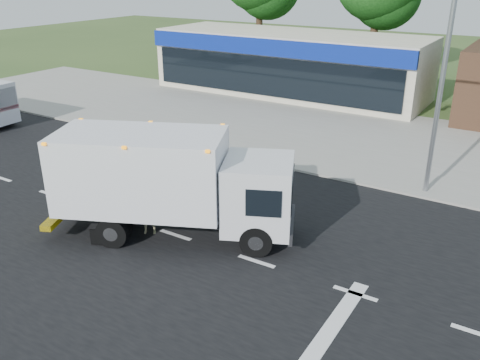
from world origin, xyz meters
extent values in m
plane|color=#385123|center=(0.00, 0.00, 0.00)|extent=(120.00, 120.00, 0.00)
cube|color=black|center=(0.00, 0.00, 0.00)|extent=(60.00, 14.00, 0.02)
cube|color=gray|center=(0.00, 8.20, 0.06)|extent=(60.00, 2.40, 0.12)
cube|color=gray|center=(0.00, 14.00, 0.01)|extent=(60.00, 9.00, 0.02)
cube|color=silver|center=(-12.00, 0.00, 0.02)|extent=(1.20, 0.15, 0.01)
cube|color=silver|center=(-9.00, 0.00, 0.02)|extent=(1.20, 0.15, 0.01)
cube|color=silver|center=(-6.00, 0.00, 0.02)|extent=(1.20, 0.15, 0.01)
cube|color=silver|center=(-3.00, 0.00, 0.02)|extent=(1.20, 0.15, 0.01)
cube|color=silver|center=(0.00, 0.00, 0.02)|extent=(1.20, 0.15, 0.01)
cube|color=silver|center=(3.00, 0.00, 0.02)|extent=(1.20, 0.15, 0.01)
cube|color=silver|center=(6.00, 0.00, 0.02)|extent=(1.20, 0.15, 0.01)
cube|color=black|center=(-3.96, -0.32, 0.72)|extent=(5.09, 3.03, 0.36)
cube|color=silver|center=(-0.64, 1.17, 1.59)|extent=(2.77, 2.85, 2.15)
cube|color=black|center=(0.25, 1.56, 1.79)|extent=(0.94, 1.84, 0.92)
cube|color=white|center=(-3.96, -0.32, 2.15)|extent=(5.68, 4.34, 2.41)
cube|color=silver|center=(-6.31, -1.38, 2.10)|extent=(0.89, 1.89, 1.95)
cube|color=yellow|center=(-6.48, -1.45, 0.56)|extent=(1.33, 2.39, 0.18)
cube|color=orange|center=(-3.96, -0.32, 3.33)|extent=(5.51, 4.29, 0.08)
cylinder|color=black|center=(-0.99, 2.08, 0.49)|extent=(1.02, 0.68, 0.98)
cylinder|color=black|center=(-0.20, 0.30, 0.49)|extent=(1.02, 0.68, 0.98)
cylinder|color=black|center=(-5.03, 0.32, 0.49)|extent=(1.02, 0.68, 0.98)
cylinder|color=black|center=(-4.19, -1.55, 0.49)|extent=(1.02, 0.68, 0.98)
imported|color=tan|center=(-3.80, -0.29, 0.81)|extent=(0.70, 0.64, 1.62)
sphere|color=white|center=(-3.80, -0.29, 1.59)|extent=(0.28, 0.28, 0.28)
cylinder|color=black|center=(-18.69, 5.08, 0.43)|extent=(0.86, 0.31, 0.85)
cube|color=beige|center=(-9.00, 20.00, 2.00)|extent=(18.00, 6.00, 4.00)
cube|color=navy|center=(-9.00, 16.95, 3.40)|extent=(18.00, 0.30, 1.00)
cube|color=black|center=(-9.00, 16.95, 1.60)|extent=(17.00, 0.12, 2.40)
cylinder|color=gray|center=(3.00, 7.60, 4.00)|extent=(0.18, 0.18, 8.00)
cylinder|color=#332114|center=(-16.00, 28.00, 3.67)|extent=(0.56, 0.56, 7.35)
cylinder|color=#332114|center=(-6.00, 28.00, 3.43)|extent=(0.56, 0.56, 6.86)
camera|label=1|loc=(6.30, -11.08, 7.94)|focal=38.00mm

